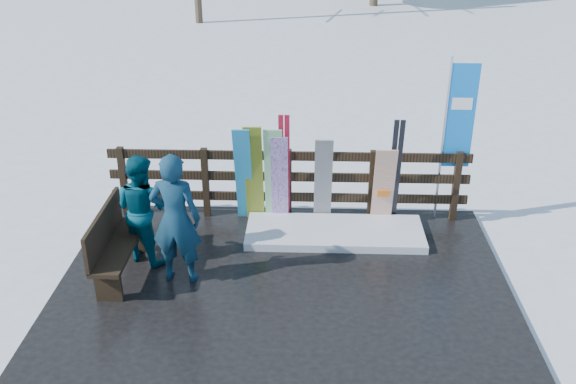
{
  "coord_description": "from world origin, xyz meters",
  "views": [
    {
      "loc": [
        0.33,
        -6.85,
        4.93
      ],
      "look_at": [
        0.04,
        1.0,
        1.1
      ],
      "focal_mm": 40.0,
      "sensor_mm": 36.0,
      "label": 1
    }
  ],
  "objects_px": {
    "snowboard_1": "(274,176)",
    "snowboard_5": "(384,187)",
    "snowboard_0": "(243,175)",
    "person_back": "(142,208)",
    "snowboard_2": "(254,175)",
    "bench": "(113,242)",
    "snowboard_4": "(323,181)",
    "snowboard_3": "(280,180)",
    "person_front": "(176,219)",
    "rental_flag": "(456,123)"
  },
  "relations": [
    {
      "from": "bench",
      "to": "snowboard_2",
      "type": "relative_size",
      "value": 0.89
    },
    {
      "from": "snowboard_0",
      "to": "snowboard_3",
      "type": "height_order",
      "value": "snowboard_0"
    },
    {
      "from": "snowboard_2",
      "to": "person_back",
      "type": "bearing_deg",
      "value": -143.26
    },
    {
      "from": "snowboard_5",
      "to": "bench",
      "type": "bearing_deg",
      "value": -157.57
    },
    {
      "from": "snowboard_3",
      "to": "snowboard_5",
      "type": "bearing_deg",
      "value": 0.0
    },
    {
      "from": "bench",
      "to": "snowboard_0",
      "type": "relative_size",
      "value": 0.89
    },
    {
      "from": "snowboard_3",
      "to": "person_back",
      "type": "bearing_deg",
      "value": -149.48
    },
    {
      "from": "bench",
      "to": "snowboard_3",
      "type": "distance_m",
      "value": 2.65
    },
    {
      "from": "snowboard_0",
      "to": "snowboard_5",
      "type": "relative_size",
      "value": 1.25
    },
    {
      "from": "snowboard_0",
      "to": "person_back",
      "type": "distance_m",
      "value": 1.7
    },
    {
      "from": "bench",
      "to": "person_back",
      "type": "height_order",
      "value": "person_back"
    },
    {
      "from": "rental_flag",
      "to": "person_front",
      "type": "distance_m",
      "value": 4.37
    },
    {
      "from": "snowboard_2",
      "to": "person_back",
      "type": "xyz_separation_m",
      "value": [
        -1.46,
        -1.09,
        -0.04
      ]
    },
    {
      "from": "bench",
      "to": "rental_flag",
      "type": "relative_size",
      "value": 0.58
    },
    {
      "from": "snowboard_5",
      "to": "person_front",
      "type": "bearing_deg",
      "value": -150.67
    },
    {
      "from": "snowboard_1",
      "to": "person_back",
      "type": "xyz_separation_m",
      "value": [
        -1.76,
        -1.09,
        -0.02
      ]
    },
    {
      "from": "snowboard_4",
      "to": "rental_flag",
      "type": "distance_m",
      "value": 2.16
    },
    {
      "from": "snowboard_0",
      "to": "snowboard_4",
      "type": "relative_size",
      "value": 1.11
    },
    {
      "from": "snowboard_0",
      "to": "bench",
      "type": "bearing_deg",
      "value": -136.03
    },
    {
      "from": "snowboard_0",
      "to": "snowboard_4",
      "type": "height_order",
      "value": "snowboard_0"
    },
    {
      "from": "snowboard_1",
      "to": "snowboard_5",
      "type": "xyz_separation_m",
      "value": [
        1.67,
        0.0,
        -0.15
      ]
    },
    {
      "from": "snowboard_4",
      "to": "snowboard_5",
      "type": "relative_size",
      "value": 1.12
    },
    {
      "from": "snowboard_1",
      "to": "person_front",
      "type": "distance_m",
      "value": 1.99
    },
    {
      "from": "person_front",
      "to": "person_back",
      "type": "bearing_deg",
      "value": -36.85
    },
    {
      "from": "snowboard_3",
      "to": "person_front",
      "type": "xyz_separation_m",
      "value": [
        -1.27,
        -1.6,
        0.16
      ]
    },
    {
      "from": "snowboard_0",
      "to": "snowboard_1",
      "type": "bearing_deg",
      "value": 0.0
    },
    {
      "from": "snowboard_3",
      "to": "rental_flag",
      "type": "xyz_separation_m",
      "value": [
        2.62,
        0.27,
        0.86
      ]
    },
    {
      "from": "snowboard_1",
      "to": "snowboard_4",
      "type": "relative_size",
      "value": 1.08
    },
    {
      "from": "snowboard_2",
      "to": "bench",
      "type": "bearing_deg",
      "value": -138.8
    },
    {
      "from": "snowboard_0",
      "to": "snowboard_4",
      "type": "bearing_deg",
      "value": -0.0
    },
    {
      "from": "snowboard_1",
      "to": "person_back",
      "type": "relative_size",
      "value": 1.04
    },
    {
      "from": "snowboard_0",
      "to": "rental_flag",
      "type": "bearing_deg",
      "value": 4.86
    },
    {
      "from": "snowboard_4",
      "to": "person_back",
      "type": "relative_size",
      "value": 0.96
    },
    {
      "from": "snowboard_1",
      "to": "person_back",
      "type": "bearing_deg",
      "value": -148.18
    },
    {
      "from": "person_front",
      "to": "snowboard_4",
      "type": "bearing_deg",
      "value": -135.82
    },
    {
      "from": "person_front",
      "to": "person_back",
      "type": "height_order",
      "value": "person_front"
    },
    {
      "from": "snowboard_4",
      "to": "rental_flag",
      "type": "xyz_separation_m",
      "value": [
        1.96,
        0.27,
        0.87
      ]
    },
    {
      "from": "snowboard_2",
      "to": "snowboard_3",
      "type": "xyz_separation_m",
      "value": [
        0.39,
        -0.0,
        -0.08
      ]
    },
    {
      "from": "snowboard_2",
      "to": "snowboard_1",
      "type": "bearing_deg",
      "value": -0.0
    },
    {
      "from": "snowboard_5",
      "to": "person_back",
      "type": "height_order",
      "value": "person_back"
    },
    {
      "from": "bench",
      "to": "snowboard_4",
      "type": "height_order",
      "value": "snowboard_4"
    },
    {
      "from": "snowboard_1",
      "to": "person_front",
      "type": "bearing_deg",
      "value": -126.29
    },
    {
      "from": "bench",
      "to": "rental_flag",
      "type": "distance_m",
      "value": 5.22
    },
    {
      "from": "snowboard_4",
      "to": "person_back",
      "type": "distance_m",
      "value": 2.74
    },
    {
      "from": "snowboard_4",
      "to": "person_back",
      "type": "bearing_deg",
      "value": -156.53
    },
    {
      "from": "snowboard_5",
      "to": "person_back",
      "type": "xyz_separation_m",
      "value": [
        -3.43,
        -1.09,
        0.13
      ]
    },
    {
      "from": "snowboard_1",
      "to": "person_front",
      "type": "relative_size",
      "value": 0.9
    },
    {
      "from": "snowboard_1",
      "to": "snowboard_5",
      "type": "height_order",
      "value": "snowboard_1"
    },
    {
      "from": "snowboard_5",
      "to": "snowboard_4",
      "type": "bearing_deg",
      "value": -180.0
    },
    {
      "from": "snowboard_4",
      "to": "person_back",
      "type": "xyz_separation_m",
      "value": [
        -2.51,
        -1.09,
        0.05
      ]
    }
  ]
}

